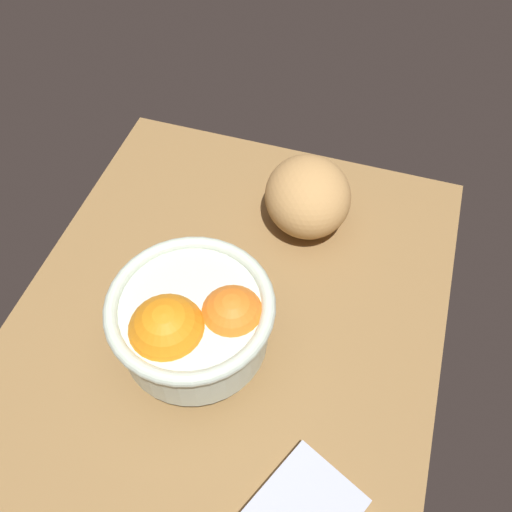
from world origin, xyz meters
TOP-DOWN VIEW (x-y plane):
  - ground_plane at (0.00, 0.00)cm, footprint 64.67×53.81cm
  - fruit_bowl at (5.93, -1.80)cm, footprint 18.80×18.80cm
  - bread_loaf at (-18.86, 5.46)cm, footprint 16.46×15.50cm

SIDE VIEW (x-z plane):
  - ground_plane at x=0.00cm, z-range -3.00..0.00cm
  - bread_loaf at x=-18.86cm, z-range 0.00..9.59cm
  - fruit_bowl at x=5.93cm, z-range 0.66..13.60cm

